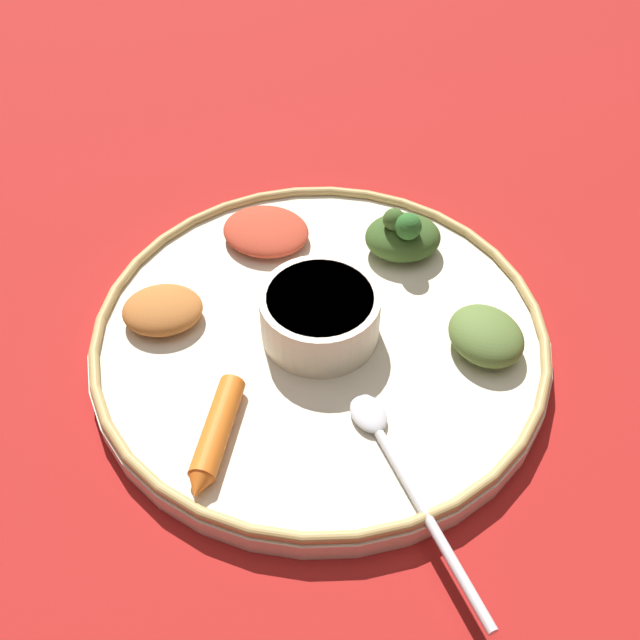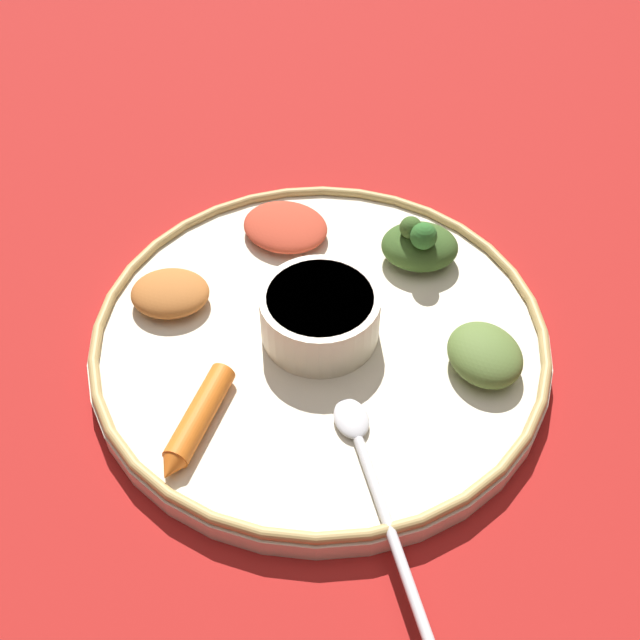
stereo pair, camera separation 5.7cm
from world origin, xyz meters
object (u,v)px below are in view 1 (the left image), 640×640
at_px(greens_pile, 403,235).
at_px(carrot_near_spoon, 215,435).
at_px(spoon, 398,465).
at_px(center_bowl, 320,314).

bearing_deg(greens_pile, carrot_near_spoon, -122.59).
relative_size(spoon, greens_pile, 2.38).
height_order(greens_pile, carrot_near_spoon, greens_pile).
distance_m(center_bowl, spoon, 0.13).
relative_size(spoon, carrot_near_spoon, 1.77).
bearing_deg(center_bowl, spoon, -63.15).
xyz_separation_m(center_bowl, spoon, (0.06, -0.12, -0.02)).
height_order(center_bowl, spoon, center_bowl).
distance_m(greens_pile, carrot_near_spoon, 0.24).
xyz_separation_m(center_bowl, greens_pile, (0.06, 0.10, -0.00)).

